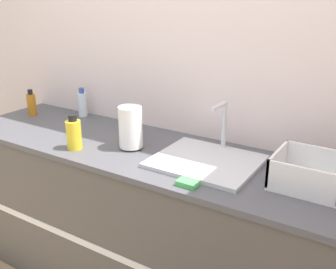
{
  "coord_description": "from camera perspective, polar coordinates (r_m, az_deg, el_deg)",
  "views": [
    {
      "loc": [
        1.12,
        -1.28,
        1.73
      ],
      "look_at": [
        0.14,
        0.29,
        1.06
      ],
      "focal_mm": 42.0,
      "sensor_mm": 36.0,
      "label": 1
    }
  ],
  "objects": [
    {
      "name": "counter_cabinet",
      "position": [
        2.33,
        -2.46,
        -12.91
      ],
      "size": [
        2.43,
        0.67,
        0.94
      ],
      "color": "#514C47",
      "rests_on": "ground_plane"
    },
    {
      "name": "bottle_yellow",
      "position": [
        2.14,
        -13.5,
        0.08
      ],
      "size": [
        0.08,
        0.08,
        0.19
      ],
      "color": "yellow",
      "rests_on": "counter_cabinet"
    },
    {
      "name": "wall_back",
      "position": [
        2.29,
        2.28,
        9.08
      ],
      "size": [
        4.81,
        0.06,
        2.6
      ],
      "color": "silver",
      "rests_on": "ground_plane"
    },
    {
      "name": "sink",
      "position": [
        1.95,
        5.66,
        -3.59
      ],
      "size": [
        0.5,
        0.43,
        0.27
      ],
      "color": "silver",
      "rests_on": "counter_cabinet"
    },
    {
      "name": "bottle_amber",
      "position": [
        2.83,
        -19.2,
        4.21
      ],
      "size": [
        0.06,
        0.06,
        0.18
      ],
      "color": "#B26B19",
      "rests_on": "counter_cabinet"
    },
    {
      "name": "dish_rack",
      "position": [
        1.81,
        19.8,
        -5.59
      ],
      "size": [
        0.3,
        0.27,
        0.14
      ],
      "color": "white",
      "rests_on": "counter_cabinet"
    },
    {
      "name": "paper_towel_roll",
      "position": [
        2.09,
        -5.45,
        1.02
      ],
      "size": [
        0.13,
        0.13,
        0.23
      ],
      "color": "#4C4C51",
      "rests_on": "counter_cabinet"
    },
    {
      "name": "sponge",
      "position": [
        1.72,
        2.85,
        -7.07
      ],
      "size": [
        0.09,
        0.06,
        0.02
      ],
      "color": "#4CB259",
      "rests_on": "counter_cabinet"
    },
    {
      "name": "bottle_clear",
      "position": [
        2.71,
        -12.32,
        4.38
      ],
      "size": [
        0.06,
        0.06,
        0.19
      ],
      "color": "silver",
      "rests_on": "counter_cabinet"
    }
  ]
}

